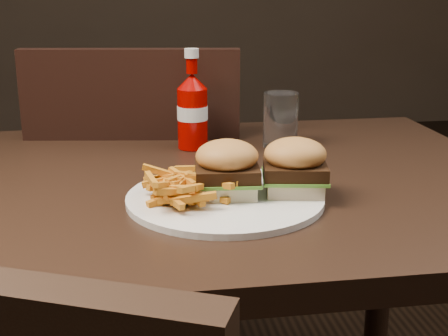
{
  "coord_description": "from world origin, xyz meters",
  "views": [
    {
      "loc": [
        -0.07,
        -1.0,
        1.07
      ],
      "look_at": [
        0.07,
        -0.12,
        0.8
      ],
      "focal_mm": 50.0,
      "sensor_mm": 36.0,
      "label": 1
    }
  ],
  "objects": [
    {
      "name": "dining_table",
      "position": [
        0.0,
        0.0,
        0.73
      ],
      "size": [
        1.2,
        0.8,
        0.04
      ],
      "primitive_type": "cube",
      "color": "black",
      "rests_on": "ground"
    },
    {
      "name": "tumbler",
      "position": [
        0.23,
        0.18,
        0.81
      ],
      "size": [
        0.09,
        0.09,
        0.11
      ],
      "primitive_type": "cylinder",
      "rotation": [
        0.0,
        0.0,
        0.4
      ],
      "color": "white",
      "rests_on": "dining_table"
    },
    {
      "name": "chair_far",
      "position": [
        -0.03,
        0.5,
        0.43
      ],
      "size": [
        0.54,
        0.54,
        0.05
      ],
      "primitive_type": "cube",
      "rotation": [
        0.0,
        0.0,
        2.99
      ],
      "color": "black",
      "rests_on": "ground"
    },
    {
      "name": "sandwich_half_a",
      "position": [
        0.07,
        -0.12,
        0.77
      ],
      "size": [
        0.09,
        0.09,
        0.02
      ],
      "primitive_type": "cube",
      "rotation": [
        0.0,
        0.0,
        -0.09
      ],
      "color": "#C9B695",
      "rests_on": "plate"
    },
    {
      "name": "plate",
      "position": [
        0.07,
        -0.13,
        0.76
      ],
      "size": [
        0.3,
        0.3,
        0.01
      ],
      "primitive_type": "cylinder",
      "color": "white",
      "rests_on": "dining_table"
    },
    {
      "name": "fries_pile",
      "position": [
        0.01,
        -0.13,
        0.78
      ],
      "size": [
        0.13,
        0.13,
        0.05
      ],
      "primitive_type": null,
      "rotation": [
        0.0,
        0.0,
        0.17
      ],
      "color": "#CB6A05",
      "rests_on": "plate"
    },
    {
      "name": "ketchup_bottle",
      "position": [
        0.06,
        0.19,
        0.81
      ],
      "size": [
        0.07,
        0.07,
        0.12
      ],
      "primitive_type": "cylinder",
      "rotation": [
        0.0,
        0.0,
        0.32
      ],
      "color": "#950200",
      "rests_on": "dining_table"
    },
    {
      "name": "sandwich_half_b",
      "position": [
        0.18,
        -0.13,
        0.77
      ],
      "size": [
        0.1,
        0.09,
        0.02
      ],
      "primitive_type": "cube",
      "rotation": [
        0.0,
        0.0,
        -0.18
      ],
      "color": "beige",
      "rests_on": "plate"
    }
  ]
}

